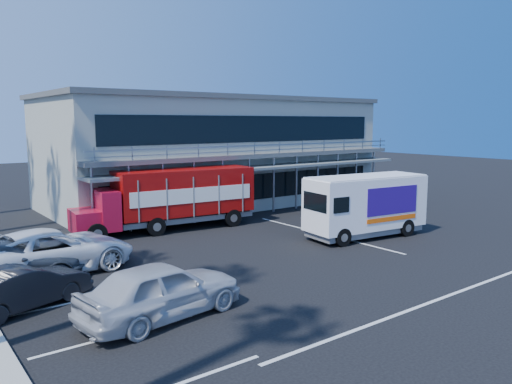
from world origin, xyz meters
TOP-DOWN VIEW (x-y plane):
  - ground at (0.00, 0.00)m, footprint 120.00×120.00m
  - building at (3.00, 14.94)m, footprint 22.40×12.00m
  - red_truck at (-3.53, 8.56)m, footprint 9.60×3.12m
  - white_van at (3.18, 1.30)m, footprint 6.42×2.86m
  - parked_car_a at (-9.50, -2.00)m, footprint 5.16×2.66m
  - parked_car_b at (-12.50, 1.20)m, footprint 4.26×2.68m
  - parked_car_c at (-10.83, 4.40)m, footprint 6.34×3.38m
  - parked_car_d at (-12.50, 4.00)m, footprint 5.55×2.90m

SIDE VIEW (x-z plane):
  - ground at x=0.00m, z-range 0.00..0.00m
  - parked_car_b at x=-12.50m, z-range 0.00..1.33m
  - parked_car_d at x=-12.50m, z-range 0.00..1.53m
  - parked_car_a at x=-9.50m, z-range 0.00..1.68m
  - parked_car_c at x=-10.83m, z-range 0.00..1.69m
  - white_van at x=3.18m, z-range 0.09..3.12m
  - red_truck at x=-3.53m, z-range 0.15..3.33m
  - building at x=3.00m, z-range 0.01..7.31m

